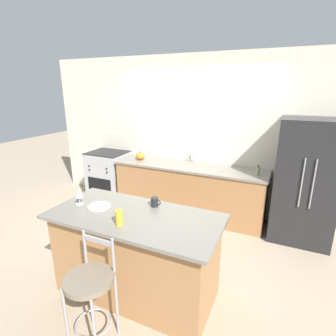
% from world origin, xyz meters
% --- Properties ---
extents(ground_plane, '(18.00, 18.00, 0.00)m').
position_xyz_m(ground_plane, '(0.00, 0.00, 0.00)').
color(ground_plane, tan).
extents(wall_back, '(6.00, 0.07, 2.70)m').
position_xyz_m(wall_back, '(0.00, 0.72, 1.35)').
color(wall_back, beige).
rests_on(wall_back, ground_plane).
extents(back_counter, '(2.59, 0.70, 0.89)m').
position_xyz_m(back_counter, '(0.00, 0.39, 0.45)').
color(back_counter, '#A87547').
rests_on(back_counter, ground_plane).
extents(sink_faucet, '(0.02, 0.13, 0.22)m').
position_xyz_m(sink_faucet, '(0.00, 0.59, 1.03)').
color(sink_faucet, '#ADAFB5').
rests_on(sink_faucet, back_counter).
extents(kitchen_island, '(1.76, 0.84, 0.93)m').
position_xyz_m(kitchen_island, '(0.14, -1.63, 0.47)').
color(kitchen_island, '#A87547').
rests_on(kitchen_island, ground_plane).
extents(refrigerator, '(0.81, 0.74, 1.77)m').
position_xyz_m(refrigerator, '(1.76, 0.34, 0.88)').
color(refrigerator, '#232326').
rests_on(refrigerator, ground_plane).
extents(oven_range, '(0.73, 0.64, 0.95)m').
position_xyz_m(oven_range, '(-1.71, 0.39, 0.47)').
color(oven_range, '#ADAFB5').
rests_on(oven_range, ground_plane).
extents(bar_stool_near, '(0.41, 0.41, 1.00)m').
position_xyz_m(bar_stool_near, '(0.12, -2.30, 0.55)').
color(bar_stool_near, '#99999E').
rests_on(bar_stool_near, ground_plane).
extents(dinner_plate, '(0.24, 0.24, 0.02)m').
position_xyz_m(dinner_plate, '(-0.29, -1.63, 0.94)').
color(dinner_plate, beige).
rests_on(dinner_plate, kitchen_island).
extents(wine_glass, '(0.08, 0.08, 0.18)m').
position_xyz_m(wine_glass, '(-0.53, -1.66, 1.06)').
color(wine_glass, white).
rests_on(wine_glass, kitchen_island).
extents(coffee_mug, '(0.11, 0.08, 0.10)m').
position_xyz_m(coffee_mug, '(0.24, -1.36, 0.98)').
color(coffee_mug, '#232326').
rests_on(coffee_mug, kitchen_island).
extents(tumbler_cup, '(0.07, 0.07, 0.15)m').
position_xyz_m(tumbler_cup, '(0.12, -1.85, 1.01)').
color(tumbler_cup, gold).
rests_on(tumbler_cup, kitchen_island).
extents(pumpkin_decoration, '(0.17, 0.17, 0.15)m').
position_xyz_m(pumpkin_decoration, '(-0.95, 0.36, 0.96)').
color(pumpkin_decoration, orange).
rests_on(pumpkin_decoration, back_counter).
extents(soap_bottle, '(0.05, 0.05, 0.15)m').
position_xyz_m(soap_bottle, '(1.11, 0.36, 0.95)').
color(soap_bottle, '#89B260').
rests_on(soap_bottle, back_counter).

